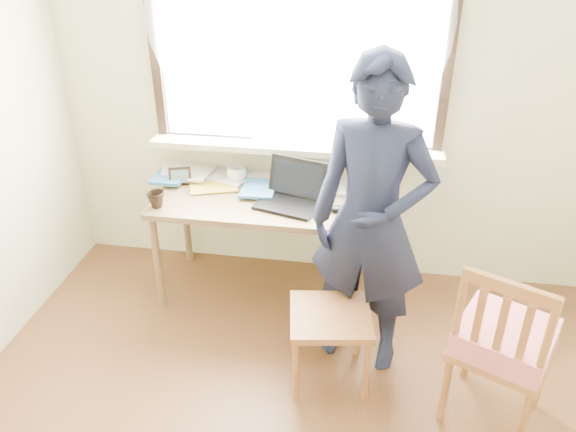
% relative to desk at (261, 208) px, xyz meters
% --- Properties ---
extents(room_shell, '(3.52, 4.02, 2.61)m').
position_rel_desk_xyz_m(room_shell, '(0.35, -1.43, 1.01)').
color(room_shell, beige).
rests_on(room_shell, ground).
extents(desk, '(1.30, 0.65, 0.69)m').
position_rel_desk_xyz_m(desk, '(0.00, 0.00, 0.00)').
color(desk, brown).
rests_on(desk, ground).
extents(laptop, '(0.43, 0.38, 0.25)m').
position_rel_desk_xyz_m(laptop, '(0.20, -0.03, 0.13)').
color(laptop, black).
rests_on(laptop, desk).
extents(mug_white, '(0.18, 0.18, 0.10)m').
position_rel_desk_xyz_m(mug_white, '(-0.20, 0.21, 0.12)').
color(mug_white, white).
rests_on(mug_white, desk).
extents(mug_dark, '(0.13, 0.13, 0.10)m').
position_rel_desk_xyz_m(mug_dark, '(-0.59, -0.21, 0.12)').
color(mug_dark, black).
rests_on(mug_dark, desk).
extents(mouse, '(0.10, 0.07, 0.04)m').
position_rel_desk_xyz_m(mouse, '(0.48, -0.10, 0.09)').
color(mouse, black).
rests_on(mouse, desk).
extents(desk_clutter, '(0.85, 0.50, 0.04)m').
position_rel_desk_xyz_m(desk_clutter, '(-0.28, 0.13, 0.09)').
color(desk_clutter, '#2E6698').
rests_on(desk_clutter, desk).
extents(book_a, '(0.25, 0.29, 0.02)m').
position_rel_desk_xyz_m(book_a, '(-0.48, 0.26, 0.08)').
color(book_a, white).
rests_on(book_a, desk).
extents(book_b, '(0.19, 0.25, 0.02)m').
position_rel_desk_xyz_m(book_b, '(0.39, 0.22, 0.08)').
color(book_b, white).
rests_on(book_b, desk).
extents(picture_frame, '(0.14, 0.05, 0.11)m').
position_rel_desk_xyz_m(picture_frame, '(-0.55, 0.10, 0.13)').
color(picture_frame, black).
rests_on(picture_frame, desk).
extents(work_chair, '(0.47, 0.46, 0.43)m').
position_rel_desk_xyz_m(work_chair, '(0.51, -0.71, -0.26)').
color(work_chair, '#985F31').
rests_on(work_chair, ground).
extents(side_chair, '(0.56, 0.55, 0.92)m').
position_rel_desk_xyz_m(side_chair, '(1.33, -0.86, -0.14)').
color(side_chair, '#985F31').
rests_on(side_chair, ground).
extents(person, '(0.70, 0.53, 1.72)m').
position_rel_desk_xyz_m(person, '(0.68, -0.49, 0.24)').
color(person, black).
rests_on(person, ground).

